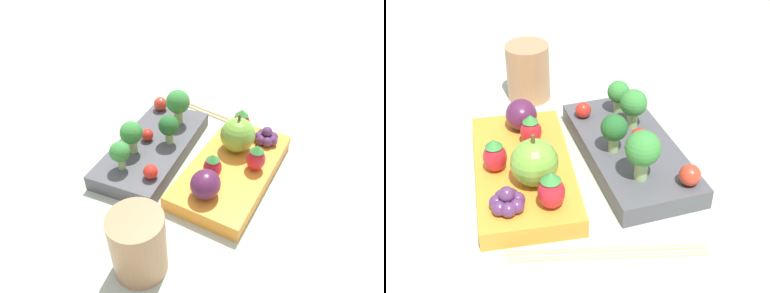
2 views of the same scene
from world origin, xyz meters
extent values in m
plane|color=#ADB7A3|center=(0.00, 0.00, 0.00)|extent=(4.00, 4.00, 0.00)
cube|color=#4C4C51|center=(0.00, 0.07, 0.01)|extent=(0.24, 0.13, 0.03)
cube|color=orange|center=(0.01, -0.07, 0.01)|extent=(0.23, 0.12, 0.02)
cylinder|color=#93B770|center=(0.01, 0.04, 0.04)|extent=(0.01, 0.01, 0.02)
sphere|color=#236028|center=(0.01, 0.04, 0.06)|extent=(0.03, 0.03, 0.03)
cylinder|color=#93B770|center=(-0.04, 0.08, 0.04)|extent=(0.01, 0.01, 0.02)
sphere|color=#388438|center=(-0.04, 0.08, 0.06)|extent=(0.04, 0.04, 0.04)
cylinder|color=#93B770|center=(-0.08, 0.07, 0.03)|extent=(0.01, 0.01, 0.02)
sphere|color=#388438|center=(-0.08, 0.07, 0.06)|extent=(0.03, 0.03, 0.03)
cylinder|color=#93B770|center=(0.07, 0.06, 0.04)|extent=(0.02, 0.02, 0.02)
sphere|color=#388438|center=(0.07, 0.06, 0.07)|extent=(0.04, 0.04, 0.04)
sphere|color=red|center=(0.00, 0.08, 0.04)|extent=(0.02, 0.02, 0.02)
sphere|color=red|center=(0.09, 0.11, 0.04)|extent=(0.03, 0.03, 0.03)
sphere|color=red|center=(-0.07, 0.02, 0.04)|extent=(0.02, 0.02, 0.02)
sphere|color=#70A838|center=(0.05, -0.06, 0.05)|extent=(0.05, 0.05, 0.05)
cylinder|color=brown|center=(0.05, -0.06, 0.08)|extent=(0.00, 0.00, 0.01)
ellipsoid|color=red|center=(-0.03, -0.05, 0.04)|extent=(0.03, 0.03, 0.03)
cone|color=#388438|center=(-0.03, -0.05, 0.06)|extent=(0.02, 0.02, 0.01)
ellipsoid|color=red|center=(0.09, -0.05, 0.04)|extent=(0.03, 0.03, 0.04)
cone|color=#388438|center=(0.09, -0.05, 0.06)|extent=(0.02, 0.02, 0.01)
ellipsoid|color=red|center=(0.02, -0.10, 0.04)|extent=(0.03, 0.03, 0.04)
cone|color=#388438|center=(0.02, -0.10, 0.06)|extent=(0.02, 0.02, 0.01)
ellipsoid|color=#511E42|center=(-0.07, -0.06, 0.04)|extent=(0.04, 0.04, 0.04)
sphere|color=#562D5B|center=(0.10, -0.09, 0.03)|extent=(0.02, 0.02, 0.02)
sphere|color=#562D5B|center=(0.10, -0.09, 0.03)|extent=(0.02, 0.02, 0.02)
sphere|color=#562D5B|center=(0.09, -0.08, 0.03)|extent=(0.02, 0.02, 0.02)
sphere|color=#562D5B|center=(0.08, -0.09, 0.03)|extent=(0.02, 0.02, 0.02)
sphere|color=#562D5B|center=(0.08, -0.10, 0.03)|extent=(0.02, 0.02, 0.02)
sphere|color=#562D5B|center=(0.09, -0.11, 0.03)|extent=(0.02, 0.02, 0.02)
sphere|color=#562D5B|center=(0.10, -0.10, 0.03)|extent=(0.02, 0.02, 0.02)
sphere|color=#562D5B|center=(0.09, -0.09, 0.04)|extent=(0.02, 0.02, 0.02)
cylinder|color=tan|center=(-0.18, -0.04, 0.04)|extent=(0.06, 0.06, 0.08)
cylinder|color=tan|center=(0.16, 0.00, 0.00)|extent=(0.04, 0.21, 0.01)
cylinder|color=tan|center=(0.15, 0.00, 0.00)|extent=(0.04, 0.21, 0.01)
camera|label=1|loc=(-0.36, -0.20, 0.36)|focal=32.00mm
camera|label=2|loc=(0.52, -0.10, 0.41)|focal=50.00mm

